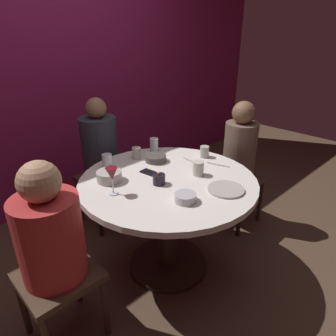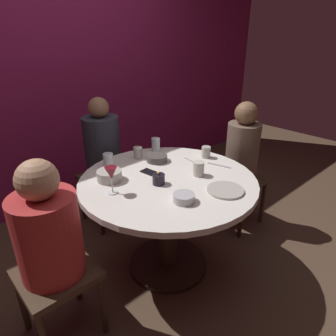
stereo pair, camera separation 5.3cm
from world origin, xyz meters
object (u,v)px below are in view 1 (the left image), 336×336
at_px(candle_holder, 159,179).
at_px(wine_glass, 112,175).
at_px(dining_table, 168,201).
at_px(bowl_salad_center, 156,158).
at_px(seated_diner_left, 50,238).
at_px(cup_far_edge, 204,152).
at_px(cup_center_front, 137,153).
at_px(cup_by_right_diner, 154,145).
at_px(cup_by_left_diner, 107,161).
at_px(cell_phone, 150,173).
at_px(cup_near_candle, 198,168).
at_px(seated_diner_right, 240,152).
at_px(bowl_serving_large, 185,198).
at_px(seated_diner_back, 100,150).
at_px(dinner_plate, 226,189).
at_px(bowl_small_white, 109,176).

distance_m(candle_holder, wine_glass, 0.32).
bearing_deg(dining_table, candle_holder, -171.31).
relative_size(dining_table, bowl_salad_center, 7.52).
distance_m(seated_diner_left, cup_far_edge, 1.33).
height_order(cup_center_front, cup_far_edge, same).
relative_size(dining_table, cup_by_right_diner, 10.94).
bearing_deg(cup_by_left_diner, cell_phone, -63.41).
bearing_deg(cup_near_candle, seated_diner_right, 8.61).
bearing_deg(bowl_salad_center, dining_table, -116.74).
xyz_separation_m(wine_glass, bowl_salad_center, (0.53, 0.20, -0.10)).
height_order(bowl_serving_large, cup_center_front, cup_center_front).
bearing_deg(seated_diner_back, dinner_plate, 6.92).
height_order(dinner_plate, cup_by_right_diner, cup_by_right_diner).
bearing_deg(candle_holder, bowl_salad_center, 51.19).
bearing_deg(dinner_plate, seated_diner_right, 27.26).
xyz_separation_m(dining_table, cup_by_left_diner, (-0.18, 0.45, 0.23)).
bearing_deg(bowl_serving_large, cup_by_right_diner, 60.82).
xyz_separation_m(dining_table, bowl_small_white, (-0.31, 0.25, 0.21)).
distance_m(seated_diner_back, cup_by_right_diner, 0.49).
distance_m(dining_table, candle_holder, 0.23).
height_order(bowl_small_white, cup_center_front, cup_center_front).
height_order(seated_diner_right, dinner_plate, seated_diner_right).
xyz_separation_m(cell_phone, cup_center_front, (0.11, 0.28, 0.04)).
bearing_deg(cup_far_edge, candle_holder, -171.04).
bearing_deg(cup_near_candle, bowl_small_white, 144.62).
bearing_deg(seated_diner_left, cup_by_left_diner, 34.63).
relative_size(seated_diner_left, cup_near_candle, 11.38).
xyz_separation_m(cell_phone, bowl_salad_center, (0.17, 0.13, 0.02)).
xyz_separation_m(seated_diner_left, cup_center_front, (0.92, 0.43, 0.09)).
xyz_separation_m(seated_diner_right, candle_holder, (-0.97, -0.01, 0.08)).
relative_size(bowl_small_white, cup_by_left_diner, 1.70).
distance_m(seated_diner_back, cup_far_edge, 0.91).
bearing_deg(dinner_plate, cup_near_candle, 80.77).
distance_m(dinner_plate, bowl_serving_large, 0.30).
bearing_deg(cup_by_right_diner, wine_glass, -151.20).
relative_size(seated_diner_back, seated_diner_right, 1.03).
bearing_deg(seated_diner_left, bowl_small_white, 25.03).
bearing_deg(seated_diner_right, cup_center_front, -28.55).
xyz_separation_m(candle_holder, cup_by_right_diner, (0.37, 0.47, 0.02)).
xyz_separation_m(dining_table, wine_glass, (-0.39, 0.09, 0.30)).
distance_m(candle_holder, cup_near_candle, 0.30).
distance_m(candle_holder, bowl_salad_center, 0.38).
bearing_deg(seated_diner_back, cup_near_candle, 11.41).
bearing_deg(seated_diner_left, cup_center_front, 25.32).
relative_size(bowl_serving_large, cup_by_left_diner, 1.32).
height_order(seated_diner_left, cup_by_left_diner, seated_diner_left).
bearing_deg(bowl_serving_large, dining_table, 64.70).
xyz_separation_m(seated_diner_back, bowl_serving_large, (-0.13, -1.13, 0.05)).
xyz_separation_m(candle_holder, cell_phone, (0.06, 0.17, -0.03)).
relative_size(seated_diner_back, bowl_salad_center, 7.34).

